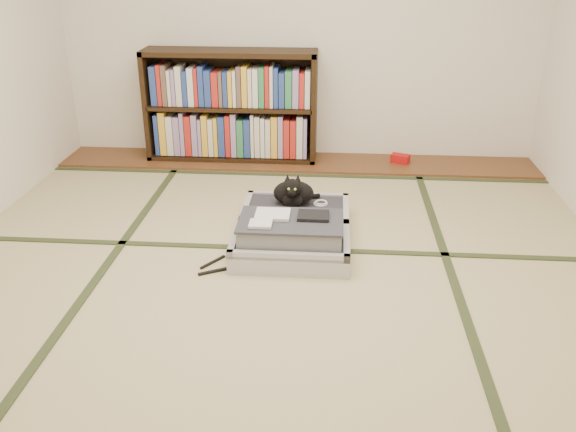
{
  "coord_description": "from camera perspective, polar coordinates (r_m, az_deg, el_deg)",
  "views": [
    {
      "loc": [
        0.3,
        -2.92,
        1.74
      ],
      "look_at": [
        0.05,
        0.35,
        0.25
      ],
      "focal_mm": 38.0,
      "sensor_mm": 36.0,
      "label": 1
    }
  ],
  "objects": [
    {
      "name": "cable_coil",
      "position": [
        4.06,
        3.09,
        1.22
      ],
      "size": [
        0.1,
        0.1,
        0.02
      ],
      "color": "white",
      "rests_on": "suitcase"
    },
    {
      "name": "suitcase",
      "position": [
        3.78,
        0.47,
        -1.33
      ],
      "size": [
        0.69,
        0.93,
        0.27
      ],
      "color": "#B3B3B8",
      "rests_on": "floor"
    },
    {
      "name": "hanger",
      "position": [
        3.58,
        -5.28,
        -4.59
      ],
      "size": [
        0.39,
        0.27,
        0.01
      ],
      "color": "black",
      "rests_on": "floor"
    },
    {
      "name": "room_shell",
      "position": [
        2.95,
        -1.58,
        19.01
      ],
      "size": [
        4.5,
        4.5,
        4.5
      ],
      "color": "white",
      "rests_on": "ground"
    },
    {
      "name": "bookcase",
      "position": [
        5.23,
        -5.33,
        10.02
      ],
      "size": [
        1.43,
        0.33,
        0.92
      ],
      "color": "black",
      "rests_on": "wood_strip"
    },
    {
      "name": "tatami_borders",
      "position": [
        3.84,
        -0.58,
        -2.43
      ],
      "size": [
        4.0,
        4.5,
        0.01
      ],
      "color": "#2D381E",
      "rests_on": "ground"
    },
    {
      "name": "wood_strip",
      "position": [
        5.23,
        0.86,
        5.06
      ],
      "size": [
        4.0,
        0.5,
        0.02
      ],
      "primitive_type": "cube",
      "color": "brown",
      "rests_on": "ground"
    },
    {
      "name": "cat",
      "position": [
        4.0,
        0.52,
        2.17
      ],
      "size": [
        0.31,
        0.31,
        0.25
      ],
      "color": "black",
      "rests_on": "suitcase"
    },
    {
      "name": "red_item",
      "position": [
        5.26,
        10.45,
        5.31
      ],
      "size": [
        0.17,
        0.14,
        0.07
      ],
      "primitive_type": "cube",
      "rotation": [
        0.0,
        0.0,
        -0.38
      ],
      "color": "#AC0D0D",
      "rests_on": "wood_strip"
    },
    {
      "name": "floor",
      "position": [
        3.41,
        -1.3,
        -6.22
      ],
      "size": [
        4.5,
        4.5,
        0.0
      ],
      "primitive_type": "plane",
      "color": "#CBB487",
      "rests_on": "ground"
    }
  ]
}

